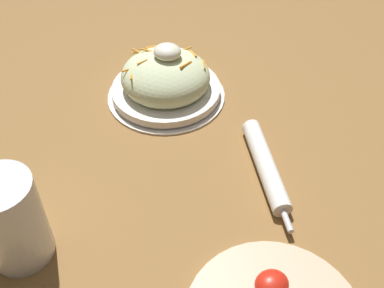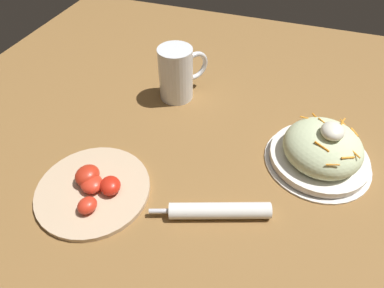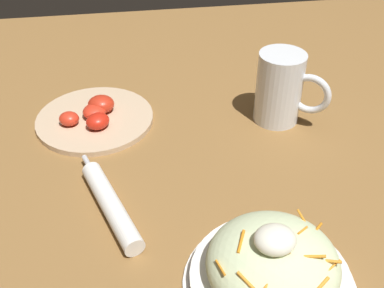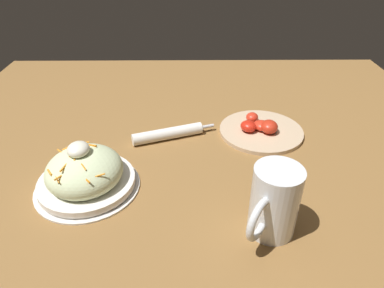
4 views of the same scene
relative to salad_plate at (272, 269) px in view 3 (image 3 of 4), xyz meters
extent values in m
plane|color=olive|center=(0.07, -0.23, -0.04)|extent=(1.43, 1.43, 0.00)
cylinder|color=white|center=(0.00, 0.00, -0.03)|extent=(0.22, 0.22, 0.01)
cylinder|color=white|center=(0.00, 0.00, -0.02)|extent=(0.20, 0.20, 0.01)
ellipsoid|color=beige|center=(0.00, 0.00, 0.01)|extent=(0.16, 0.16, 0.08)
cylinder|color=orange|center=(0.00, 0.02, 0.05)|extent=(0.02, 0.00, 0.01)
cylinder|color=orange|center=(-0.04, -0.01, 0.05)|extent=(0.02, 0.01, 0.01)
cylinder|color=orange|center=(-0.04, 0.05, 0.03)|extent=(0.02, 0.02, 0.01)
cylinder|color=orange|center=(0.04, 0.04, 0.04)|extent=(0.02, 0.03, 0.01)
cylinder|color=orange|center=(-0.06, 0.03, 0.03)|extent=(0.03, 0.02, 0.00)
cylinder|color=orange|center=(-0.04, 0.02, 0.05)|extent=(0.03, 0.01, 0.00)
cylinder|color=orange|center=(0.06, 0.01, 0.03)|extent=(0.01, 0.02, 0.01)
cylinder|color=orange|center=(0.04, -0.01, 0.05)|extent=(0.02, 0.03, 0.01)
cylinder|color=orange|center=(-0.06, -0.02, 0.03)|extent=(0.02, 0.02, 0.00)
cylinder|color=orange|center=(-0.05, 0.03, 0.04)|extent=(0.03, 0.02, 0.01)
cylinder|color=orange|center=(-0.01, 0.01, 0.05)|extent=(0.02, 0.00, 0.01)
cylinder|color=orange|center=(-0.05, -0.04, 0.03)|extent=(0.01, 0.03, 0.01)
ellipsoid|color=white|center=(0.00, 0.00, 0.06)|extent=(0.05, 0.04, 0.03)
cylinder|color=white|center=(-0.12, -0.36, 0.03)|extent=(0.08, 0.08, 0.13)
cylinder|color=gold|center=(-0.12, -0.36, 0.00)|extent=(0.08, 0.08, 0.08)
cylinder|color=white|center=(-0.12, -0.36, 0.05)|extent=(0.08, 0.08, 0.01)
torus|color=white|center=(-0.16, -0.33, 0.03)|extent=(0.07, 0.06, 0.08)
cylinder|color=white|center=(0.19, -0.16, -0.02)|extent=(0.09, 0.18, 0.03)
cylinder|color=silver|center=(0.23, -0.26, -0.02)|extent=(0.02, 0.04, 0.01)
cylinder|color=#D1B28E|center=(0.22, -0.40, -0.03)|extent=(0.22, 0.22, 0.01)
ellipsoid|color=red|center=(0.21, -0.42, -0.01)|extent=(0.06, 0.05, 0.03)
ellipsoid|color=red|center=(0.22, -0.40, -0.01)|extent=(0.06, 0.06, 0.02)
ellipsoid|color=red|center=(0.21, -0.37, -0.01)|extent=(0.06, 0.06, 0.03)
ellipsoid|color=red|center=(0.26, -0.39, -0.01)|extent=(0.04, 0.04, 0.02)
camera|label=1|loc=(0.17, -0.67, 0.51)|focal=43.83mm
camera|label=2|loc=(0.52, -0.10, 0.48)|focal=30.49mm
camera|label=3|loc=(0.15, 0.33, 0.46)|focal=42.79mm
camera|label=4|loc=(-0.56, -0.21, 0.44)|focal=32.36mm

